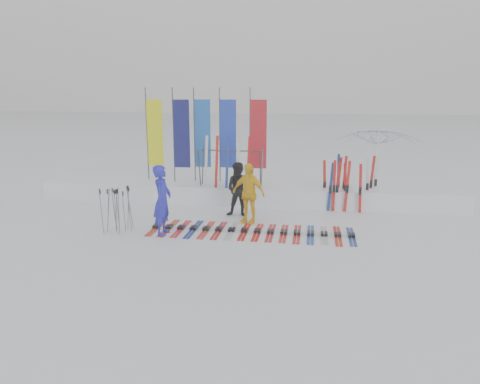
% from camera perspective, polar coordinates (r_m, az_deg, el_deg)
% --- Properties ---
extents(ground, '(120.00, 120.00, 0.00)m').
position_cam_1_polar(ground, '(11.56, -2.21, -6.53)').
color(ground, white).
rests_on(ground, ground).
extents(snow_bank, '(14.00, 1.60, 0.60)m').
position_cam_1_polar(snow_bank, '(15.85, 0.95, -0.10)').
color(snow_bank, white).
rests_on(snow_bank, ground).
extents(person_blue, '(0.44, 0.68, 1.85)m').
position_cam_1_polar(person_blue, '(12.34, -9.45, -0.98)').
color(person_blue, '#1F20B8').
rests_on(person_blue, ground).
extents(person_black, '(0.82, 0.66, 1.64)m').
position_cam_1_polar(person_black, '(13.91, -0.10, 0.28)').
color(person_black, black).
rests_on(person_black, ground).
extents(person_yellow, '(1.09, 0.76, 1.72)m').
position_cam_1_polar(person_yellow, '(13.23, 1.03, -0.17)').
color(person_yellow, yellow).
rests_on(person_yellow, ground).
extents(tent_canopy, '(3.53, 3.57, 2.52)m').
position_cam_1_polar(tent_canopy, '(16.44, 16.32, 3.26)').
color(tent_canopy, white).
rests_on(tent_canopy, ground).
extents(ski_row, '(5.43, 1.70, 0.07)m').
position_cam_1_polar(ski_row, '(12.57, 1.37, -4.77)').
color(ski_row, red).
rests_on(ski_row, ground).
extents(pole_cluster, '(0.71, 0.61, 1.25)m').
position_cam_1_polar(pole_cluster, '(12.91, -14.68, -2.11)').
color(pole_cluster, '#595B60').
rests_on(pole_cluster, ground).
extents(feather_flags, '(4.20, 0.24, 3.20)m').
position_cam_1_polar(feather_flags, '(16.09, -4.43, 7.07)').
color(feather_flags, '#383A3F').
rests_on(feather_flags, ground).
extents(ski_rack, '(2.04, 0.80, 1.23)m').
position_cam_1_polar(ski_rack, '(15.33, -1.12, 3.59)').
color(ski_rack, '#383A3F').
rests_on(ski_rack, ground).
extents(upright_skis, '(1.74, 1.15, 1.68)m').
position_cam_1_polar(upright_skis, '(15.26, 12.98, 0.98)').
color(upright_skis, silver).
rests_on(upright_skis, ground).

